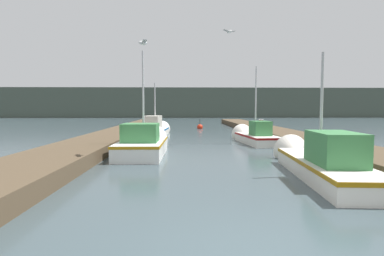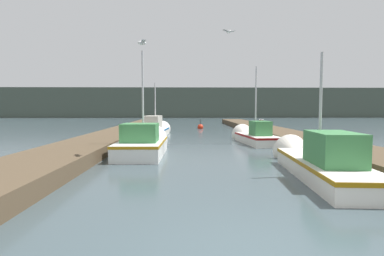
{
  "view_description": "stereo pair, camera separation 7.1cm",
  "coord_description": "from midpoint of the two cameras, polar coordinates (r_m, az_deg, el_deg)",
  "views": [
    {
      "loc": [
        -1.03,
        -3.56,
        1.96
      ],
      "look_at": [
        -0.54,
        13.42,
        0.82
      ],
      "focal_mm": 28.0,
      "sensor_mm": 36.0,
      "label": 1
    },
    {
      "loc": [
        -0.96,
        -3.56,
        1.96
      ],
      "look_at": [
        -0.54,
        13.42,
        0.82
      ],
      "focal_mm": 28.0,
      "sensor_mm": 36.0,
      "label": 2
    }
  ],
  "objects": [
    {
      "name": "seagull_1",
      "position": [
        9.91,
        -9.54,
        15.72
      ],
      "size": [
        0.33,
        0.55,
        0.12
      ],
      "rotation": [
        0.0,
        0.0,
        1.99
      ],
      "color": "white"
    },
    {
      "name": "seagull_lead",
      "position": [
        13.19,
        6.94,
        17.77
      ],
      "size": [
        0.55,
        0.34,
        0.12
      ],
      "rotation": [
        0.0,
        0.0,
        0.45
      ],
      "color": "white"
    },
    {
      "name": "fishing_boat_1",
      "position": [
        13.16,
        -9.1,
        -2.87
      ],
      "size": [
        1.84,
        4.96,
        4.84
      ],
      "rotation": [
        0.0,
        0.0,
        -0.02
      ],
      "color": "silver",
      "rests_on": "ground_plane"
    },
    {
      "name": "fishing_boat_3",
      "position": [
        21.55,
        -6.98,
        -0.27
      ],
      "size": [
        1.84,
        6.21,
        4.14
      ],
      "rotation": [
        0.0,
        0.0,
        -0.07
      ],
      "color": "silver",
      "rests_on": "ground_plane"
    },
    {
      "name": "fishing_boat_0",
      "position": [
        9.65,
        22.57,
        -5.71
      ],
      "size": [
        1.89,
        6.07,
        3.95
      ],
      "rotation": [
        0.0,
        0.0,
        -0.08
      ],
      "color": "silver",
      "rests_on": "ground_plane"
    },
    {
      "name": "fishing_boat_2",
      "position": [
        17.44,
        11.48,
        -1.5
      ],
      "size": [
        1.89,
        4.93,
        4.68
      ],
      "rotation": [
        0.0,
        0.0,
        0.1
      ],
      "color": "silver",
      "rests_on": "ground_plane"
    },
    {
      "name": "mooring_piling_2",
      "position": [
        19.52,
        12.86,
        -0.16
      ],
      "size": [
        0.31,
        0.31,
        1.26
      ],
      "color": "#473523",
      "rests_on": "ground_plane"
    },
    {
      "name": "dock_right",
      "position": [
        20.62,
        16.09,
        -1.1
      ],
      "size": [
        2.5,
        40.0,
        0.48
      ],
      "color": "#4C3D2B",
      "rests_on": "ground_plane"
    },
    {
      "name": "mooring_piling_0",
      "position": [
        18.3,
        14.37,
        -0.7
      ],
      "size": [
        0.29,
        0.29,
        1.09
      ],
      "color": "#473523",
      "rests_on": "ground_plane"
    },
    {
      "name": "dock_left",
      "position": [
        20.1,
        -14.0,
        -1.19
      ],
      "size": [
        2.5,
        40.0,
        0.48
      ],
      "color": "#4C3D2B",
      "rests_on": "ground_plane"
    },
    {
      "name": "channel_buoy",
      "position": [
        28.33,
        1.44,
        0.19
      ],
      "size": [
        0.55,
        0.55,
        1.05
      ],
      "color": "red",
      "rests_on": "ground_plane"
    },
    {
      "name": "distant_shore_ridge",
      "position": [
        67.86,
        -0.83,
        4.74
      ],
      "size": [
        120.0,
        16.0,
        6.04
      ],
      "color": "#424C42",
      "rests_on": "ground_plane"
    },
    {
      "name": "mooring_piling_1",
      "position": [
        10.48,
        27.29,
        -4.5
      ],
      "size": [
        0.3,
        0.3,
        1.03
      ],
      "color": "#473523",
      "rests_on": "ground_plane"
    }
  ]
}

